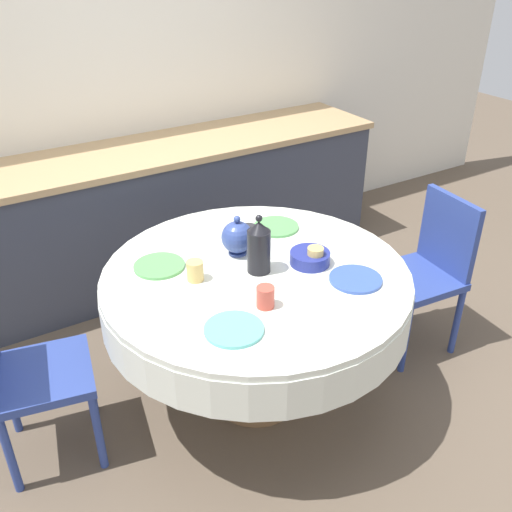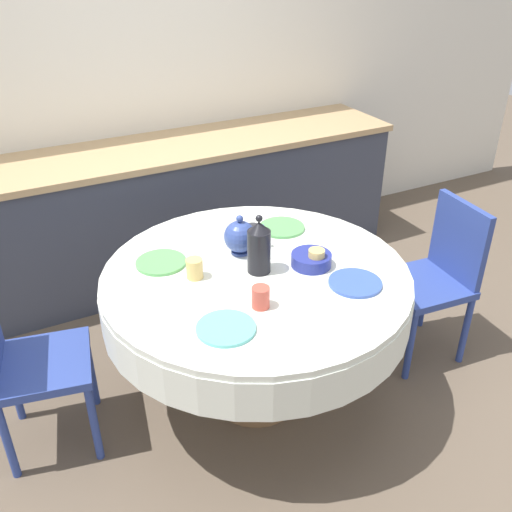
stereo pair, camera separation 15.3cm
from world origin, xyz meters
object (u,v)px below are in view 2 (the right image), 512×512
teapot (240,237)px  chair_right (22,357)px  coffee_carafe (259,247)px  chair_left (437,272)px

teapot → chair_right: bearing=179.1°
coffee_carafe → chair_left: bearing=-5.3°
chair_right → teapot: 1.08m
coffee_carafe → teapot: (-0.00, 0.18, -0.03)m
chair_left → chair_right: size_ratio=1.00×
chair_right → teapot: size_ratio=4.22×
chair_left → coffee_carafe: 1.08m
coffee_carafe → teapot: bearing=90.5°
chair_left → coffee_carafe: size_ratio=3.18×
chair_right → coffee_carafe: bearing=90.3°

